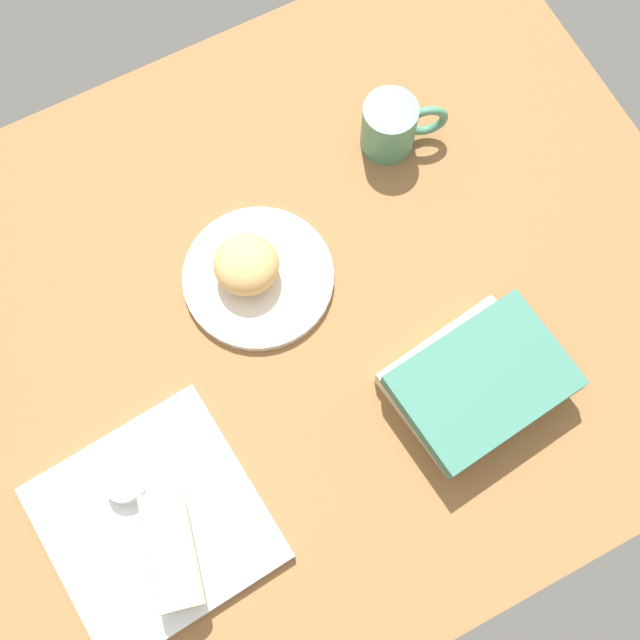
% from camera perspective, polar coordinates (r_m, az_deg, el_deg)
% --- Properties ---
extents(dining_table, '(1.10, 0.90, 0.04)m').
position_cam_1_polar(dining_table, '(1.19, -0.93, 0.31)').
color(dining_table, olive).
rests_on(dining_table, ground).
extents(round_plate, '(0.20, 0.20, 0.01)m').
position_cam_1_polar(round_plate, '(1.18, -4.03, 2.77)').
color(round_plate, silver).
rests_on(round_plate, dining_table).
extents(scone_pastry, '(0.11, 0.11, 0.06)m').
position_cam_1_polar(scone_pastry, '(1.15, -4.81, 3.63)').
color(scone_pastry, '#DDAE67').
rests_on(scone_pastry, round_plate).
extents(square_plate, '(0.27, 0.27, 0.02)m').
position_cam_1_polar(square_plate, '(1.12, -10.70, -12.83)').
color(square_plate, white).
rests_on(square_plate, dining_table).
extents(sauce_cup, '(0.05, 0.05, 0.03)m').
position_cam_1_polar(sauce_cup, '(1.11, -12.58, -10.37)').
color(sauce_cup, silver).
rests_on(sauce_cup, square_plate).
extents(breakfast_wrap, '(0.09, 0.15, 0.06)m').
position_cam_1_polar(breakfast_wrap, '(1.08, -9.65, -14.56)').
color(breakfast_wrap, beige).
rests_on(breakfast_wrap, square_plate).
extents(book_stack, '(0.22, 0.18, 0.06)m').
position_cam_1_polar(book_stack, '(1.13, 10.10, -4.08)').
color(book_stack, beige).
rests_on(book_stack, dining_table).
extents(coffee_mug, '(0.12, 0.08, 0.09)m').
position_cam_1_polar(coffee_mug, '(1.25, 4.70, 12.48)').
color(coffee_mug, '#4C8C6B').
rests_on(coffee_mug, dining_table).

